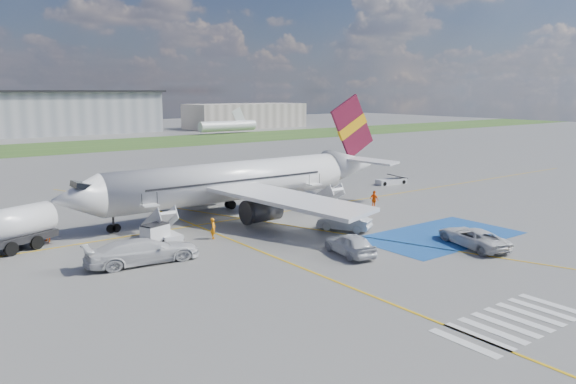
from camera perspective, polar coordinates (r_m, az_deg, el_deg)
name	(u,v)px	position (r m, az deg, el deg)	size (l,w,h in m)	color
ground	(321,245)	(45.69, 3.37, -5.37)	(400.00, 400.00, 0.00)	#60605E
grass_strip	(34,149)	(132.19, -24.40, 4.00)	(400.00, 30.00, 0.01)	#2D4C1E
taxiway_line_main	(242,218)	(55.09, -4.74, -2.67)	(120.00, 0.20, 0.01)	gold
taxiway_line_cross	(364,293)	(35.46, 7.73, -10.12)	(0.20, 60.00, 0.01)	gold
taxiway_line_diag	(242,218)	(55.09, -4.74, -2.67)	(0.20, 60.00, 0.01)	gold
staging_box	(440,236)	(50.07, 15.17, -4.32)	(14.00, 8.00, 0.01)	#17468E
crosswalk	(512,322)	(33.27, 21.78, -12.19)	(9.00, 4.00, 0.01)	silver
terminal_centre	(72,113)	(175.45, -21.08, 7.51)	(48.00, 18.00, 12.00)	gray
terminal_east	(245,116)	(192.02, -4.34, 7.74)	(40.00, 16.00, 8.00)	gray
airliner	(243,180)	(56.90, -4.58, 1.22)	(36.81, 32.95, 11.92)	silver
airstairs_fwd	(166,233)	(47.74, -12.31, -4.14)	(1.90, 5.20, 3.60)	silver
airstairs_aft	(333,206)	(57.68, 4.60, -1.46)	(1.90, 5.20, 3.60)	silver
gpu_cart	(155,236)	(46.55, -13.34, -4.33)	(2.43, 1.95, 1.77)	silver
belt_loader	(391,182)	(76.16, 10.46, 1.05)	(4.73, 2.26, 1.38)	silver
car_silver_a	(350,244)	(42.93, 6.33, -5.27)	(2.01, 4.99, 1.70)	silver
car_silver_b	(344,222)	(50.32, 5.73, -3.02)	(1.67, 4.79, 1.58)	#B4B7BB
van_white_a	(473,234)	(47.38, 18.25, -4.07)	(2.45, 5.31, 1.99)	silver
van_white_b	(143,247)	(41.91, -14.53, -5.43)	(2.50, 6.15, 2.41)	silver
crew_fwd	(213,228)	(47.65, -7.60, -3.69)	(0.65, 0.43, 1.78)	orange
crew_nose	(47,232)	(50.38, -23.31, -3.71)	(0.84, 0.66, 1.73)	#F85C0D
crew_aft	(374,200)	(59.87, 8.75, -0.77)	(1.14, 0.47, 1.94)	orange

